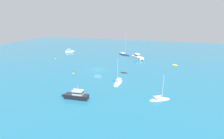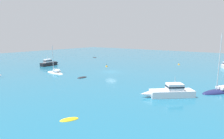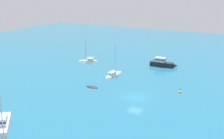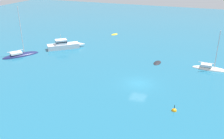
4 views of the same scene
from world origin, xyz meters
The scene contains 7 objects.
ground_plane centered at (0.00, 0.00, 0.00)m, with size 163.07×163.07×0.00m, color #1E607F.
sloop centered at (22.01, -18.01, 0.15)m, with size 5.08×3.70×6.30m.
launch centered at (11.27, 20.38, 0.79)m, with size 6.92×7.46×3.17m.
tender centered at (9.87, -0.94, 0.00)m, with size 2.70×1.50×0.44m.
sloop_1 centered at (10.29, -10.43, 0.11)m, with size 1.96×6.32×7.64m.
launch_1 centered at (3.38, -22.77, 0.83)m, with size 6.92×2.06×3.29m.
mooring_buoy centered at (-6.10, -6.43, 0.01)m, with size 0.67×0.67×1.19m.
Camera 3 is at (-21.94, 48.10, 19.87)m, focal length 50.36 mm.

